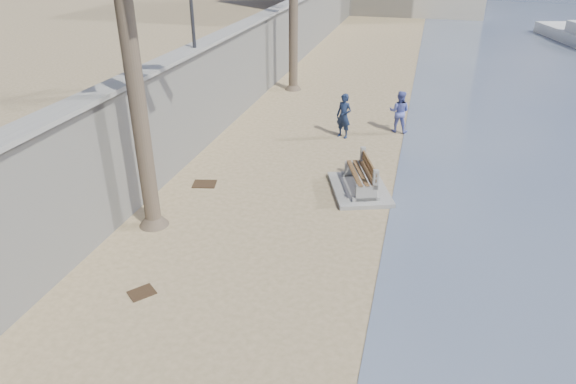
{
  "coord_description": "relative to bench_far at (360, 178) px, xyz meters",
  "views": [
    {
      "loc": [
        2.5,
        -4.21,
        7.12
      ],
      "look_at": [
        -0.5,
        7.0,
        1.2
      ],
      "focal_mm": 32.0,
      "sensor_mm": 36.0,
      "label": 1
    }
  ],
  "objects": [
    {
      "name": "seawall",
      "position": [
        -6.19,
        10.1,
        1.32
      ],
      "size": [
        0.45,
        70.0,
        3.5
      ],
      "primitive_type": "cube",
      "color": "gray",
      "rests_on": "ground_plane"
    },
    {
      "name": "wall_cap",
      "position": [
        -6.19,
        10.1,
        3.12
      ],
      "size": [
        0.8,
        70.0,
        0.12
      ],
      "primitive_type": "cube",
      "color": "gray",
      "rests_on": "seawall"
    },
    {
      "name": "bench_far",
      "position": [
        0.0,
        0.0,
        0.0
      ],
      "size": [
        2.32,
        2.78,
        0.99
      ],
      "color": "gray",
      "rests_on": "ground_plane"
    },
    {
      "name": "person_a",
      "position": [
        -1.27,
        4.47,
        0.54
      ],
      "size": [
        0.84,
        0.72,
        1.95
      ],
      "primitive_type": "imported",
      "rotation": [
        0.0,
        0.0,
        -0.42
      ],
      "color": "#151F3A",
      "rests_on": "ground_plane"
    },
    {
      "name": "person_b",
      "position": [
        0.73,
        5.62,
        0.48
      ],
      "size": [
        0.94,
        0.76,
        1.82
      ],
      "primitive_type": "imported",
      "rotation": [
        0.0,
        0.0,
        3.05
      ],
      "color": "#525BAB",
      "rests_on": "ground_plane"
    },
    {
      "name": "debris_c",
      "position": [
        -4.78,
        -0.8,
        -0.42
      ],
      "size": [
        0.83,
        0.72,
        0.03
      ],
      "primitive_type": "cube",
      "rotation": [
        0.0,
        0.0,
        0.23
      ],
      "color": "#382616",
      "rests_on": "ground_plane"
    },
    {
      "name": "debris_d",
      "position": [
        -3.95,
        -6.21,
        -0.42
      ],
      "size": [
        0.68,
        0.69,
        0.03
      ],
      "primitive_type": "cube",
      "rotation": [
        0.0,
        0.0,
        4.03
      ],
      "color": "#382616",
      "rests_on": "ground_plane"
    }
  ]
}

